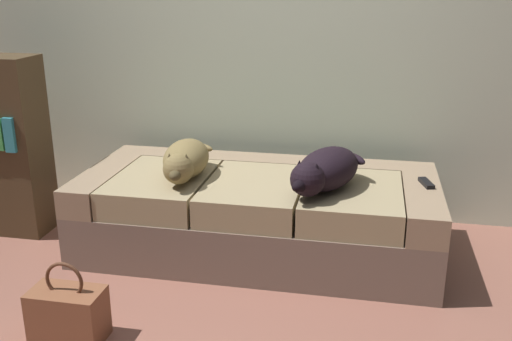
# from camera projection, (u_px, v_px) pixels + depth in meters

# --- Properties ---
(back_wall) EXTENTS (6.40, 0.10, 2.80)m
(back_wall) POSITION_uv_depth(u_px,v_px,m) (279.00, 0.00, 3.65)
(back_wall) COLOR silver
(back_wall) RESTS_ON ground
(couch) EXTENTS (2.02, 0.93, 0.46)m
(couch) POSITION_uv_depth(u_px,v_px,m) (258.00, 214.00, 3.38)
(couch) COLOR #7A6558
(couch) RESTS_ON ground
(dog_tan) EXTENTS (0.30, 0.59, 0.20)m
(dog_tan) POSITION_uv_depth(u_px,v_px,m) (185.00, 160.00, 3.26)
(dog_tan) COLOR olive
(dog_tan) RESTS_ON couch
(dog_dark) EXTENTS (0.43, 0.62, 0.22)m
(dog_dark) POSITION_uv_depth(u_px,v_px,m) (325.00, 170.00, 3.06)
(dog_dark) COLOR black
(dog_dark) RESTS_ON couch
(tv_remote) EXTENTS (0.08, 0.16, 0.02)m
(tv_remote) POSITION_uv_depth(u_px,v_px,m) (426.00, 183.00, 3.16)
(tv_remote) COLOR black
(tv_remote) RESTS_ON couch
(handbag) EXTENTS (0.32, 0.18, 0.38)m
(handbag) POSITION_uv_depth(u_px,v_px,m) (68.00, 314.00, 2.56)
(handbag) COLOR brown
(handbag) RESTS_ON ground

